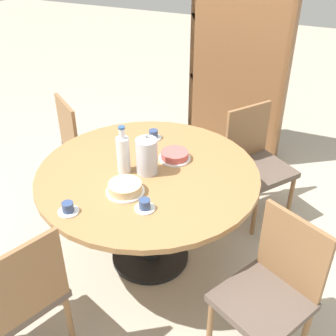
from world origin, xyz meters
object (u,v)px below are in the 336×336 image
Objects in this scene: water_bottle at (123,154)px; cake_main at (125,188)px; chair_a at (256,161)px; chair_d at (271,290)px; cup_b at (68,208)px; chair_c at (20,294)px; cup_a at (153,135)px; cake_second at (175,156)px; coffee_pot at (146,155)px; bookshelf at (238,78)px; chair_b at (86,144)px; cup_c at (145,205)px.

cake_main is at bearing -61.21° from water_bottle.
chair_a is 1.00× the size of chair_d.
cup_b is at bearing -125.93° from cake_main.
chair_c is 7.53× the size of cup_b.
chair_a is 0.84m from cup_a.
cake_main is 1.08× the size of cake_second.
coffee_pot is 0.25m from cake_second.
bookshelf is 5.16× the size of water_bottle.
chair_d is 1.34m from cup_a.
chair_a is at bearing 30.74° from cup_a.
chair_b is 1.00× the size of chair_c.
cake_second is 0.80m from cup_b.
bookshelf is at bearing 84.85° from coffee_pot.
chair_a is 1.26m from cup_c.
cake_main is 1.94× the size of cup_a.
water_bottle is at bearing -170.73° from chair_d.
cup_b is at bearing -145.28° from chair_d.
water_bottle reaches higher than chair_d.
cake_second is at bearing 65.51° from cup_b.
bookshelf reaches higher than chair_a.
water_bottle is at bearing -89.28° from cup_a.
cup_c is (0.95, -0.88, 0.29)m from chair_b.
cake_main and cup_c have the same top height.
chair_b is 1.33m from cup_c.
chair_c is 7.53× the size of cup_a.
chair_b is 3.25× the size of coffee_pot.
cup_b is at bearing 155.77° from chair_b.
chair_d is at bearing 135.38° from chair_c.
chair_d reaches higher than cake_main.
chair_b is at bearing 159.67° from cake_second.
water_bottle is 2.70× the size of cup_c.
water_bottle reaches higher than chair_a.
cup_c is (0.15, -0.34, -0.10)m from coffee_pot.
bookshelf is 1.66m from coffee_pot.
chair_b is at bearing 179.29° from chair_d.
water_bottle is (-1.02, 0.36, 0.39)m from chair_d.
bookshelf is 13.90× the size of cup_b.
bookshelf is (-0.39, 0.84, 0.32)m from chair_a.
coffee_pot reaches higher than cake_second.
cake_second is (0.91, -0.34, 0.29)m from chair_b.
chair_c is 0.54× the size of bookshelf.
coffee_pot is at bearing 19.31° from water_bottle.
cake_main is (0.78, -0.79, 0.29)m from chair_b.
chair_a is 1.16m from water_bottle.
cake_second is (0.24, 0.25, -0.10)m from water_bottle.
chair_c reaches higher than cake_second.
cake_main is (-0.02, -0.24, -0.09)m from coffee_pot.
cake_main is (-0.91, 0.16, 0.29)m from chair_d.
cake_main is at bearing -95.72° from coffee_pot.
water_bottle is 0.42m from cup_c.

